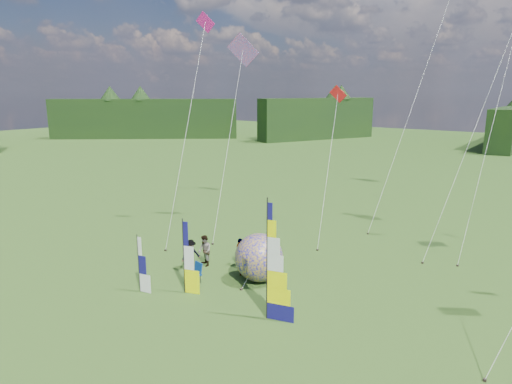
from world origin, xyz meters
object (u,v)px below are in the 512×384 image
Objects in this scene: feather_banner_main at (267,262)px; spectator_c at (191,254)px; side_banner_left at (184,257)px; spectator_d at (240,252)px; side_banner_far at (139,264)px; spectator_a at (243,261)px; kite_whale at (503,76)px; spectator_b at (205,251)px; camp_chair at (194,273)px; bol_inflatable at (259,257)px.

feather_banner_main is 3.08× the size of spectator_c.
side_banner_left is 4.74m from spectator_d.
side_banner_far is 6.27m from spectator_d.
side_banner_far reaches higher than spectator_a.
spectator_b is at bearing -113.52° from kite_whale.
side_banner_left is 2.15× the size of spectator_c.
side_banner_far is at bearing 101.39° from spectator_d.
spectator_b is 1.63× the size of camp_chair.
feather_banner_main is 2.95× the size of spectator_b.
spectator_d is (2.03, 5.90, -0.65)m from side_banner_far.
kite_whale reaches higher than spectator_c.
side_banner_left is 2.27× the size of spectator_d.
feather_banner_main is at bearing 169.04° from spectator_d.
spectator_b is 1.05× the size of spectator_c.
spectator_d is 20.01m from kite_whale.
camp_chair is at bearing -158.95° from spectator_a.
spectator_a is at bearing 32.30° from spectator_b.
spectator_d is (-4.96, 4.36, -1.91)m from feather_banner_main.
feather_banner_main is 20.35m from kite_whale.
spectator_d reaches higher than spectator_a.
spectator_b is 1.10× the size of spectator_d.
feather_banner_main is at bearing -91.19° from kite_whale.
side_banner_far reaches higher than spectator_d.
feather_banner_main reaches higher than spectator_d.
spectator_d is at bearing -22.29° from spectator_c.
feather_banner_main is 5.87m from camp_chair.
spectator_c is (-3.04, -1.08, 0.05)m from spectator_a.
feather_banner_main is 1.43× the size of side_banner_left.
side_banner_left is 3.89m from spectator_a.
side_banner_far is 6.38m from bol_inflatable.
bol_inflatable is 1.24m from spectator_a.
side_banner_left is at bearing -122.09° from bol_inflatable.
bol_inflatable is 2.48m from spectator_d.
spectator_d is at bearing 64.07° from spectator_b.
camp_chair is (1.58, -1.38, -0.32)m from spectator_c.
spectator_c is at bearing -82.21° from spectator_b.
bol_inflatable is at bearing -103.94° from kite_whale.
spectator_b reaches higher than spectator_a.
spectator_b is at bearing 130.67° from camp_chair.
side_banner_left is 3.87m from spectator_b.
spectator_c is (-0.31, -0.86, -0.04)m from spectator_b.
side_banner_left is 2.06× the size of spectator_b.
bol_inflatable is 4.32m from spectator_c.
spectator_b is at bearing 141.26° from feather_banner_main.
spectator_c is at bearing 76.88° from spectator_d.
feather_banner_main is 5.49m from spectator_a.
bol_inflatable is at bearing 53.95° from camp_chair.
kite_whale reaches higher than side_banner_far.
camp_chair is 22.80m from kite_whale.
spectator_a is 2.74m from spectator_b.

